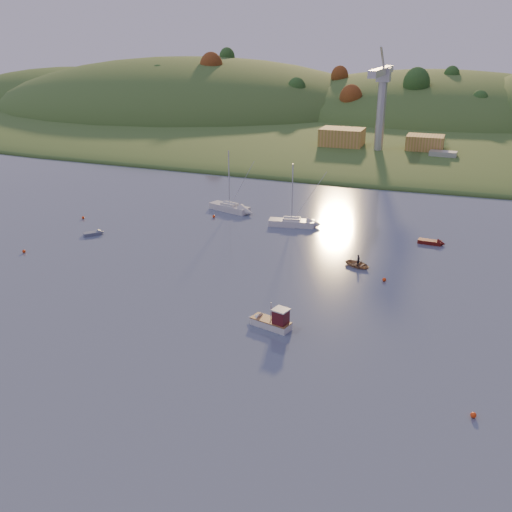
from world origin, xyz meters
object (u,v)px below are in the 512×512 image
(canoe, at_px, (358,264))
(sailboat_far, at_px, (230,207))
(fishing_boat, at_px, (268,320))
(grey_dinghy, at_px, (96,233))
(sailboat_near, at_px, (292,222))
(red_tender, at_px, (435,243))

(canoe, bearing_deg, sailboat_far, 80.49)
(fishing_boat, relative_size, grey_dinghy, 1.70)
(sailboat_near, distance_m, red_tender, 23.11)
(fishing_boat, height_order, canoe, fishing_boat)
(fishing_boat, height_order, sailboat_near, sailboat_near)
(fishing_boat, distance_m, sailboat_far, 44.59)
(sailboat_near, relative_size, red_tender, 2.54)
(red_tender, bearing_deg, sailboat_far, 174.77)
(canoe, bearing_deg, red_tender, -9.86)
(red_tender, bearing_deg, grey_dinghy, -161.04)
(fishing_boat, relative_size, red_tender, 1.34)
(fishing_boat, distance_m, sailboat_near, 35.61)
(fishing_boat, relative_size, sailboat_far, 0.50)
(canoe, bearing_deg, grey_dinghy, 116.43)
(fishing_boat, height_order, sailboat_far, sailboat_far)
(fishing_boat, height_order, grey_dinghy, fishing_boat)
(sailboat_near, height_order, canoe, sailboat_near)
(sailboat_far, relative_size, red_tender, 2.66)
(sailboat_near, xyz_separation_m, canoe, (13.81, -14.26, -0.31))
(sailboat_near, height_order, sailboat_far, sailboat_far)
(canoe, bearing_deg, fishing_boat, -170.72)
(sailboat_far, xyz_separation_m, canoe, (26.94, -18.87, -0.33))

